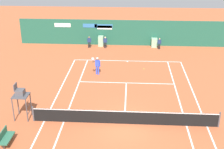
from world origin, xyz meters
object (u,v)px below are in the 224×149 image
(player_on_baseline, at_px, (97,64))
(ball_kid_right_post, at_px, (105,42))
(ball_kid_left_post, at_px, (159,43))
(umpire_chair, at_px, (20,95))
(tennis_ball_by_sideline, at_px, (144,69))
(ball_kid_centre_post, at_px, (89,41))
(player_bench, at_px, (5,137))

(player_on_baseline, relative_size, ball_kid_right_post, 1.38)
(ball_kid_right_post, height_order, ball_kid_left_post, ball_kid_right_post)
(player_on_baseline, bearing_deg, ball_kid_left_post, -115.78)
(umpire_chair, bearing_deg, tennis_ball_by_sideline, 137.85)
(ball_kid_right_post, xyz_separation_m, ball_kid_centre_post, (-1.79, 0.00, -0.00))
(umpire_chair, relative_size, ball_kid_right_post, 1.91)
(ball_kid_centre_post, bearing_deg, umpire_chair, 74.22)
(player_on_baseline, xyz_separation_m, ball_kid_right_post, (0.08, 7.61, -0.20))
(ball_kid_left_post, distance_m, ball_kid_centre_post, 7.80)
(ball_kid_right_post, distance_m, tennis_ball_by_sideline, 7.36)
(player_bench, xyz_separation_m, ball_kid_right_post, (4.30, 18.31, 0.25))
(ball_kid_right_post, bearing_deg, player_on_baseline, 86.36)
(ball_kid_left_post, bearing_deg, ball_kid_centre_post, 7.34)
(player_on_baseline, xyz_separation_m, ball_kid_left_post, (6.09, 7.61, -0.24))
(ball_kid_right_post, relative_size, tennis_ball_by_sideline, 19.31)
(umpire_chair, xyz_separation_m, tennis_ball_by_sideline, (8.42, 9.30, -1.67))
(ball_kid_centre_post, bearing_deg, player_on_baseline, 96.09)
(ball_kid_right_post, bearing_deg, umpire_chair, 71.40)
(player_bench, xyz_separation_m, ball_kid_centre_post, (2.51, 18.31, 0.24))
(player_on_baseline, height_order, ball_kid_centre_post, player_on_baseline)
(umpire_chair, relative_size, player_on_baseline, 1.38)
(ball_kid_left_post, relative_size, ball_kid_centre_post, 0.96)
(player_bench, relative_size, player_on_baseline, 0.74)
(player_bench, distance_m, player_on_baseline, 11.51)
(ball_kid_centre_post, bearing_deg, ball_kid_right_post, 173.43)
(ball_kid_centre_post, bearing_deg, ball_kid_left_post, 173.43)
(player_on_baseline, bearing_deg, player_bench, 81.38)
(ball_kid_left_post, bearing_deg, player_on_baseline, 58.66)
(ball_kid_right_post, bearing_deg, ball_kid_left_post, 176.99)
(ball_kid_left_post, height_order, tennis_ball_by_sideline, ball_kid_left_post)
(player_on_baseline, bearing_deg, ball_kid_right_post, -77.73)
(ball_kid_right_post, relative_size, ball_kid_centre_post, 1.00)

